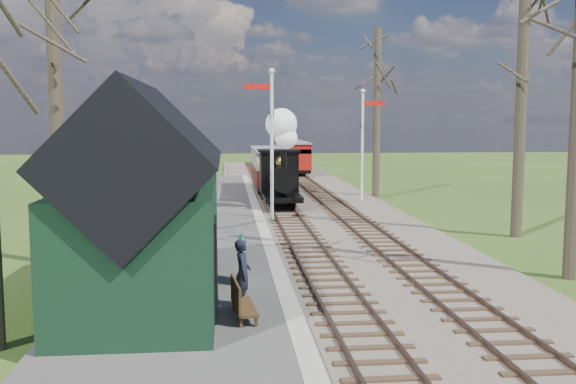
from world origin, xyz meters
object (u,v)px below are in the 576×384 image
coach (272,168)px  red_carriage_b (288,153)px  sign_board (241,259)px  station_shed (144,210)px  semaphore_near (270,134)px  semaphore_far (364,136)px  bench (240,300)px  red_carriage_a (295,157)px  locomotive (281,165)px  person (243,273)px

coach → red_carriage_b: coach is taller
sign_board → red_carriage_b: bearing=82.7°
station_shed → semaphore_near: size_ratio=1.01×
station_shed → red_carriage_b: bearing=80.0°
semaphore_far → bench: bearing=-109.2°
station_shed → red_carriage_a: station_shed is taller
red_carriage_b → bench: size_ratio=3.44×
red_carriage_a → red_carriage_b: size_ratio=1.00×
locomotive → person: size_ratio=3.07×
semaphore_near → coach: bearing=85.6°
sign_board → bench: bearing=-91.9°
red_carriage_b → semaphore_far: bearing=-85.2°
semaphore_far → red_carriage_a: (-1.77, 15.54, -1.94)m
red_carriage_b → person: 39.74m
semaphore_near → coach: size_ratio=0.87×
red_carriage_a → semaphore_near: bearing=-98.9°
coach → sign_board: (-2.21, -20.32, -0.73)m
semaphore_near → sign_board: 10.84m
semaphore_far → bench: semaphore_far is taller
semaphore_near → sign_board: (-1.44, -10.36, -2.84)m
semaphore_far → bench: (-6.68, -19.19, -2.79)m
semaphore_near → locomotive: size_ratio=1.39×
semaphore_near → coach: semaphore_near is taller
sign_board → semaphore_near: bearing=82.1°
person → bench: bearing=177.0°
semaphore_near → semaphore_far: semaphore_near is taller
locomotive → coach: locomotive is taller
locomotive → red_carriage_a: locomotive is taller
red_carriage_a → bench: size_ratio=3.44×
station_shed → red_carriage_a: 34.25m
coach → bench: bearing=-95.7°
locomotive → red_carriage_b: locomotive is taller
semaphore_near → person: size_ratio=4.26×
person → sign_board: bearing=2.6°
locomotive → red_carriage_b: (2.61, 23.14, -0.66)m
semaphore_near → sign_board: semaphore_near is taller
semaphore_near → red_carriage_b: bearing=82.9°
bench → person: person is taller
semaphore_far → station_shed: bearing=-115.7°
semaphore_near → red_carriage_b: (3.37, 27.04, -2.21)m
bench → person: (0.08, 0.78, 0.37)m
semaphore_near → red_carriage_b: size_ratio=1.31×
red_carriage_a → station_shed: bearing=-101.6°
semaphore_far → red_carriage_a: 15.76m
station_shed → person: size_ratio=4.31×
semaphore_near → bench: bearing=-96.6°
coach → red_carriage_a: 11.87m
semaphore_far → coach: (-4.37, 3.96, -1.83)m
red_carriage_a → red_carriage_b: 5.50m
red_carriage_b → sign_board: 37.71m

